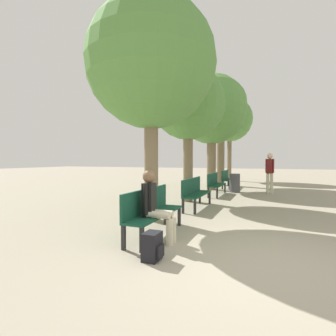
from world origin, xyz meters
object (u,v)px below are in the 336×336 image
(tree_row_3, at_px, (221,105))
(pedestrian_near, at_px, (270,171))
(bench_row_0, at_px, (151,208))
(tree_row_2, at_px, (212,110))
(bench_row_2, at_px, (215,182))
(tree_row_1, at_px, (188,104))
(tree_row_0, at_px, (151,64))
(person_seated, at_px, (155,204))
(trash_bin, at_px, (235,183))
(bench_row_1, at_px, (195,191))
(bench_row_3, at_px, (227,178))
(backpack, at_px, (152,246))
(tree_row_4, at_px, (230,119))

(tree_row_3, height_order, pedestrian_near, tree_row_3)
(bench_row_0, relative_size, tree_row_2, 0.34)
(bench_row_2, relative_size, tree_row_1, 0.40)
(tree_row_0, relative_size, tree_row_1, 1.13)
(person_seated, distance_m, trash_bin, 7.77)
(tree_row_0, bearing_deg, bench_row_0, -64.79)
(tree_row_0, height_order, tree_row_1, tree_row_0)
(bench_row_1, relative_size, trash_bin, 2.29)
(bench_row_3, relative_size, tree_row_1, 0.40)
(bench_row_2, height_order, backpack, bench_row_2)
(tree_row_3, bearing_deg, tree_row_2, -90.00)
(bench_row_2, bearing_deg, trash_bin, 64.15)
(tree_row_1, relative_size, backpack, 11.59)
(tree_row_3, bearing_deg, trash_bin, -68.83)
(trash_bin, bearing_deg, bench_row_2, -115.85)
(bench_row_2, bearing_deg, bench_row_0, -90.00)
(pedestrian_near, bearing_deg, backpack, -100.25)
(bench_row_3, relative_size, backpack, 4.65)
(tree_row_0, xyz_separation_m, trash_bin, (1.19, 6.22, -3.32))
(bench_row_1, xyz_separation_m, trash_bin, (0.62, 4.35, -0.11))
(person_seated, bearing_deg, bench_row_1, 93.82)
(tree_row_0, bearing_deg, tree_row_2, 90.00)
(trash_bin, bearing_deg, bench_row_3, 109.26)
(bench_row_3, xyz_separation_m, tree_row_0, (-0.57, -8.00, 3.21))
(tree_row_1, bearing_deg, bench_row_1, -63.57)
(backpack, bearing_deg, trash_bin, 89.48)
(backpack, bearing_deg, pedestrian_near, 79.75)
(bench_row_2, distance_m, bench_row_3, 3.07)
(tree_row_0, height_order, tree_row_4, tree_row_4)
(bench_row_0, relative_size, bench_row_1, 1.00)
(bench_row_1, height_order, backpack, bench_row_1)
(tree_row_2, relative_size, pedestrian_near, 3.21)
(bench_row_1, relative_size, tree_row_3, 0.31)
(person_seated, distance_m, pedestrian_near, 7.92)
(tree_row_2, relative_size, person_seated, 4.35)
(tree_row_0, xyz_separation_m, tree_row_4, (-0.00, 12.63, 0.49))
(backpack, bearing_deg, bench_row_1, 97.42)
(tree_row_1, distance_m, tree_row_2, 3.84)
(pedestrian_near, bearing_deg, tree_row_0, -113.25)
(person_seated, height_order, trash_bin, person_seated)
(bench_row_0, relative_size, bench_row_2, 1.00)
(backpack, bearing_deg, bench_row_3, 93.02)
(tree_row_1, bearing_deg, tree_row_3, 90.00)
(tree_row_1, height_order, person_seated, tree_row_1)
(pedestrian_near, bearing_deg, trash_bin, 177.60)
(backpack, bearing_deg, bench_row_0, 115.93)
(pedestrian_near, distance_m, trash_bin, 1.57)
(bench_row_1, distance_m, backpack, 4.24)
(tree_row_4, xyz_separation_m, pedestrian_near, (2.65, -6.47, -3.23))
(bench_row_1, height_order, tree_row_2, tree_row_2)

